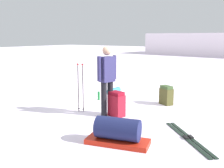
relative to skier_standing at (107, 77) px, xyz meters
The scene contains 9 objects.
ground_plane 1.08m from the skier_standing, 111.42° to the left, with size 80.00×80.00×0.00m, color white.
skier_standing is the anchor object (origin of this frame).
ski_pair_near 2.33m from the skier_standing, ahead, with size 1.36×1.36×0.05m.
backpack_large_dark 2.09m from the skier_standing, 67.44° to the left, with size 0.44×0.38×0.54m.
backpack_bright 0.70m from the skier_standing, 26.98° to the left, with size 0.42×0.33×0.61m.
ski_poles_planted_near 0.83m from the skier_standing, behind, with size 0.20×0.11×1.25m.
gear_sled 1.85m from the skier_standing, 47.71° to the right, with size 1.22×0.74×0.49m.
sleeping_mat_rolled 2.72m from the skier_standing, 120.71° to the left, with size 0.18×0.18×0.55m, color teal.
thermos_bottle 1.82m from the skier_standing, 135.01° to the left, with size 0.07×0.07×0.26m, color #16692A.
Camera 1 is at (3.75, -5.40, 1.91)m, focal length 41.28 mm.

